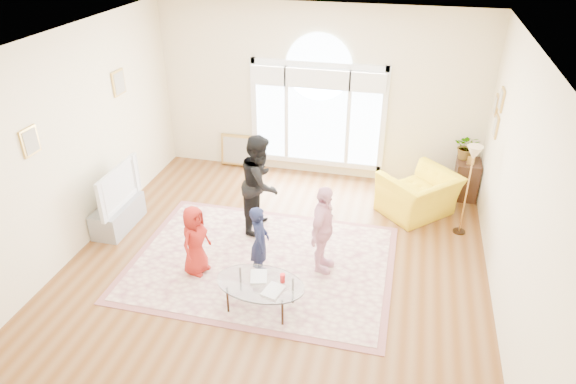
% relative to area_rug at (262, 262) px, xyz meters
% --- Properties ---
extents(ground, '(6.00, 6.00, 0.00)m').
position_rel_area_rug_xyz_m(ground, '(0.21, 0.10, -0.01)').
color(ground, brown).
rests_on(ground, ground).
extents(room_shell, '(6.00, 6.00, 6.00)m').
position_rel_area_rug_xyz_m(room_shell, '(0.22, 2.93, 1.56)').
color(room_shell, beige).
rests_on(room_shell, ground).
extents(area_rug, '(3.60, 2.60, 0.02)m').
position_rel_area_rug_xyz_m(area_rug, '(0.00, 0.00, 0.00)').
color(area_rug, beige).
rests_on(area_rug, ground).
extents(rug_border, '(3.80, 2.80, 0.01)m').
position_rel_area_rug_xyz_m(rug_border, '(-0.00, 0.00, -0.00)').
color(rug_border, '#915453').
rests_on(rug_border, ground).
extents(tv_console, '(0.45, 1.00, 0.42)m').
position_rel_area_rug_xyz_m(tv_console, '(-2.54, 0.40, 0.20)').
color(tv_console, gray).
rests_on(tv_console, ground).
extents(television, '(0.18, 1.16, 0.67)m').
position_rel_area_rug_xyz_m(television, '(-2.53, 0.40, 0.74)').
color(television, black).
rests_on(television, tv_console).
extents(coffee_table, '(1.22, 0.83, 0.54)m').
position_rel_area_rug_xyz_m(coffee_table, '(0.26, -0.94, 0.39)').
color(coffee_table, silver).
rests_on(coffee_table, ground).
extents(armchair, '(1.50, 1.51, 0.74)m').
position_rel_area_rug_xyz_m(armchair, '(2.17, 1.97, 0.36)').
color(armchair, yellow).
rests_on(armchair, ground).
extents(side_cabinet, '(0.40, 0.50, 0.70)m').
position_rel_area_rug_xyz_m(side_cabinet, '(2.99, 2.77, 0.34)').
color(side_cabinet, black).
rests_on(side_cabinet, ground).
extents(floor_lamp, '(0.28, 0.28, 1.51)m').
position_rel_area_rug_xyz_m(floor_lamp, '(2.86, 1.55, 1.27)').
color(floor_lamp, black).
rests_on(floor_lamp, ground).
extents(plant_pedestal, '(0.20, 0.20, 0.70)m').
position_rel_area_rug_xyz_m(plant_pedestal, '(2.91, 2.87, 0.34)').
color(plant_pedestal, white).
rests_on(plant_pedestal, ground).
extents(potted_plant, '(0.46, 0.41, 0.46)m').
position_rel_area_rug_xyz_m(potted_plant, '(2.91, 2.87, 0.92)').
color(potted_plant, '#33722D').
rests_on(potted_plant, plant_pedestal).
extents(leaning_picture, '(0.80, 0.14, 0.62)m').
position_rel_area_rug_xyz_m(leaning_picture, '(-1.30, 3.00, -0.01)').
color(leaning_picture, tan).
rests_on(leaning_picture, ground).
extents(child_red, '(0.45, 0.58, 1.05)m').
position_rel_area_rug_xyz_m(child_red, '(-0.83, -0.41, 0.53)').
color(child_red, maroon).
rests_on(child_red, area_rug).
extents(child_navy, '(0.36, 0.45, 1.10)m').
position_rel_area_rug_xyz_m(child_navy, '(0.07, -0.29, 0.56)').
color(child_navy, '#171D3D').
rests_on(child_navy, area_rug).
extents(child_black, '(0.65, 0.81, 1.60)m').
position_rel_area_rug_xyz_m(child_black, '(-0.27, 0.91, 0.81)').
color(child_black, black).
rests_on(child_black, area_rug).
extents(child_pink, '(0.43, 0.81, 1.33)m').
position_rel_area_rug_xyz_m(child_pink, '(0.88, 0.06, 0.67)').
color(child_pink, '#F3ADC1').
rests_on(child_pink, area_rug).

